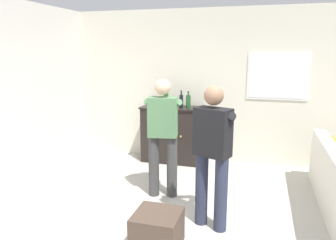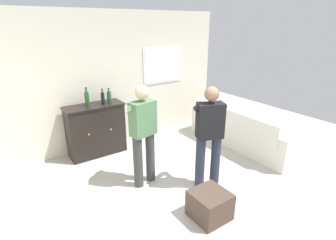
{
  "view_description": "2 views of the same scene",
  "coord_description": "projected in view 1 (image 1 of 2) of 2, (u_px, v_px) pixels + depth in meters",
  "views": [
    {
      "loc": [
        0.94,
        -3.4,
        2.05
      ],
      "look_at": [
        -0.19,
        0.51,
        1.19
      ],
      "focal_mm": 35.0,
      "sensor_mm": 36.0,
      "label": 1
    },
    {
      "loc": [
        -2.2,
        -2.52,
        2.54
      ],
      "look_at": [
        -0.15,
        0.44,
        1.2
      ],
      "focal_mm": 28.0,
      "sensor_mm": 36.0,
      "label": 2
    }
  ],
  "objects": [
    {
      "name": "ground",
      "position": [
        171.0,
        227.0,
        3.87
      ],
      "size": [
        10.4,
        10.4,
        0.0
      ],
      "primitive_type": "plane",
      "color": "#B2ADA3"
    },
    {
      "name": "wall_back_with_window",
      "position": [
        211.0,
        86.0,
        6.07
      ],
      "size": [
        5.2,
        0.15,
        2.8
      ],
      "color": "beige",
      "rests_on": "ground"
    },
    {
      "name": "sideboard_cabinet",
      "position": [
        172.0,
        134.0,
        6.09
      ],
      "size": [
        1.14,
        0.49,
        1.04
      ],
      "color": "black",
      "rests_on": "ground"
    },
    {
      "name": "bottle_wine_green",
      "position": [
        188.0,
        101.0,
        5.82
      ],
      "size": [
        0.08,
        0.08,
        0.3
      ],
      "color": "#1E4C23",
      "rests_on": "sideboard_cabinet"
    },
    {
      "name": "bottle_liquor_amber",
      "position": [
        181.0,
        101.0,
        5.86
      ],
      "size": [
        0.07,
        0.07,
        0.31
      ],
      "color": "black",
      "rests_on": "sideboard_cabinet"
    },
    {
      "name": "bottle_spirits_clear",
      "position": [
        166.0,
        99.0,
        5.98
      ],
      "size": [
        0.08,
        0.08,
        0.37
      ],
      "color": "#1E4C23",
      "rests_on": "sideboard_cabinet"
    },
    {
      "name": "ottoman",
      "position": [
        157.0,
        230.0,
        3.46
      ],
      "size": [
        0.48,
        0.48,
        0.39
      ],
      "primitive_type": "cube",
      "color": "#47382D",
      "rests_on": "ground"
    },
    {
      "name": "person_standing_left",
      "position": [
        163.0,
        132.0,
        4.56
      ],
      "size": [
        0.55,
        0.5,
        1.68
      ],
      "color": "#383838",
      "rests_on": "ground"
    },
    {
      "name": "person_standing_right",
      "position": [
        213.0,
        151.0,
        3.72
      ],
      "size": [
        0.52,
        0.52,
        1.68
      ],
      "color": "#282D42",
      "rests_on": "ground"
    }
  ]
}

